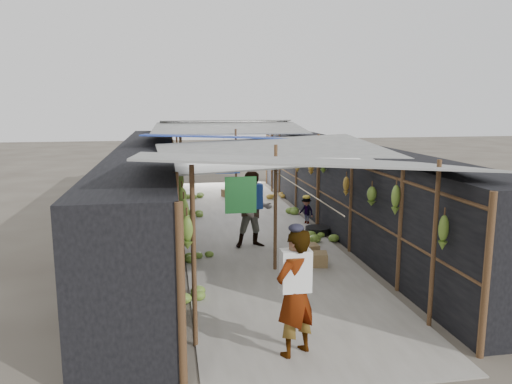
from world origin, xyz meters
TOP-DOWN VIEW (x-y plane):
  - ground at (0.00, 0.00)m, footprint 80.00×80.00m
  - aisle_slab at (0.00, 6.50)m, footprint 3.60×16.00m
  - stall_left at (-2.70, 6.50)m, footprint 1.40×15.00m
  - stall_right at (2.70, 6.50)m, footprint 1.40×15.00m
  - crate_near at (0.89, 3.09)m, footprint 0.57×0.49m
  - crate_mid at (0.93, 3.80)m, footprint 0.47×0.38m
  - crate_back at (0.02, 11.21)m, footprint 0.56×0.51m
  - black_basin at (1.70, 5.59)m, footprint 0.65×0.65m
  - vendor_elderly at (-0.47, -0.50)m, footprint 0.78×0.70m
  - shopper_blue at (-0.15, 4.71)m, footprint 0.93×0.75m
  - vendor_seated at (1.70, 6.71)m, footprint 0.51×0.58m
  - market_canopy at (0.02, 6.85)m, footprint 5.62×15.20m
  - hanging_bananas at (-0.16, 6.15)m, footprint 3.95×13.78m
  - floor_bananas at (-0.21, 6.83)m, footprint 4.04×9.85m

SIDE VIEW (x-z plane):
  - ground at x=0.00m, z-range 0.00..0.00m
  - aisle_slab at x=0.00m, z-range 0.00..0.02m
  - black_basin at x=1.70m, z-range 0.00..0.19m
  - crate_mid at x=0.93m, z-range 0.00..0.27m
  - crate_back at x=0.02m, z-range 0.00..0.29m
  - crate_near at x=0.89m, z-range 0.00..0.30m
  - floor_bananas at x=-0.21m, z-range -0.02..0.34m
  - vendor_seated at x=1.70m, z-range 0.00..0.78m
  - vendor_elderly at x=-0.47m, z-range 0.00..1.79m
  - shopper_blue at x=-0.15m, z-range 0.00..1.83m
  - stall_left at x=-2.70m, z-range 0.00..2.30m
  - stall_right at x=2.70m, z-range 0.00..2.30m
  - hanging_bananas at x=-0.16m, z-range 1.25..2.05m
  - market_canopy at x=0.02m, z-range 1.02..3.79m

